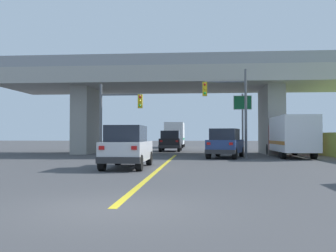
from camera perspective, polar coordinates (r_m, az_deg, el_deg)
The scene contains 11 objects.
ground at distance 32.75m, azimuth 1.40°, elevation -4.15°, with size 160.00×160.00×0.00m, color #424244.
overpass_bridge at distance 32.96m, azimuth 1.40°, elevation 5.68°, with size 29.51×8.32×7.82m.
lane_divider_stripe at distance 19.20m, azimuth -0.87°, elevation -6.05°, with size 0.20×22.26×0.01m, color yellow.
suv_lead at distance 18.28m, azimuth -6.13°, elevation -3.11°, with size 1.91×4.50×2.02m.
suv_crossing at distance 26.66m, azimuth 8.60°, elevation -2.58°, with size 2.96×4.68×2.02m.
box_truck at distance 28.57m, azimuth 17.88°, elevation -1.38°, with size 2.33×7.33×2.89m.
sedan_oncoming at distance 37.52m, azimuth 0.40°, elevation -2.26°, with size 2.03×4.32×2.02m.
traffic_signal_nearside at distance 26.44m, azimuth 9.53°, elevation 3.45°, with size 3.03×0.36×6.10m.
traffic_signal_farside at distance 26.97m, azimuth -7.87°, elevation 2.19°, with size 3.05×0.36×5.18m.
highway_sign at distance 31.24m, azimuth 11.11°, elevation 2.36°, with size 1.45×0.17×4.94m.
semi_truck_distant at distance 49.23m, azimuth 1.06°, elevation -1.31°, with size 2.33×7.19×3.18m.
Camera 1 is at (1.82, -7.93, 1.55)m, focal length 40.68 mm.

